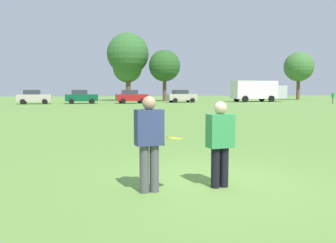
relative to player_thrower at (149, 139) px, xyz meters
name	(u,v)px	position (x,y,z in m)	size (l,w,h in m)	color
ground_plane	(210,183)	(1.25, 0.37, -0.95)	(196.75, 196.75, 0.00)	#608C3D
player_thrower	(149,139)	(0.00, 0.00, 0.00)	(0.50, 0.32, 1.69)	#4C4C51
player_defender	(220,140)	(1.32, 0.03, -0.06)	(0.50, 0.33, 1.59)	black
frisbee	(174,138)	(0.39, -0.24, 0.03)	(0.27, 0.27, 0.09)	yellow
traffic_cone	(159,133)	(1.52, 6.59, -0.72)	(0.32, 0.32, 0.48)	#D8590C
parked_car_mid_left	(34,97)	(-7.69, 42.20, -0.03)	(4.29, 2.40, 1.82)	#B7AD99
parked_car_center	(81,97)	(-1.79, 42.20, -0.03)	(4.29, 2.40, 1.82)	#0C4C2D
parked_car_mid_right	(131,97)	(4.81, 41.72, -0.03)	(4.29, 2.40, 1.82)	maroon
parked_car_near_right	(181,96)	(12.35, 43.55, -0.03)	(4.29, 2.40, 1.82)	#B7AD99
box_truck	(258,90)	(24.56, 43.88, 0.80)	(8.62, 3.32, 3.18)	white
bystander_sideline_watcher	(333,97)	(30.80, 34.74, -0.05)	(0.31, 0.47, 1.60)	gray
tree_east_oak	(127,68)	(5.68, 53.44, 4.48)	(4.86, 4.86, 7.89)	brown
tree_far_east_pine	(128,54)	(5.69, 52.65, 6.72)	(6.86, 6.86, 11.15)	brown
tree_far_west_pine	(165,66)	(11.23, 49.83, 4.71)	(5.06, 5.06, 8.22)	brown
tree_horizon_center	(299,67)	(37.39, 52.89, 5.14)	(5.45, 5.45, 8.85)	brown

